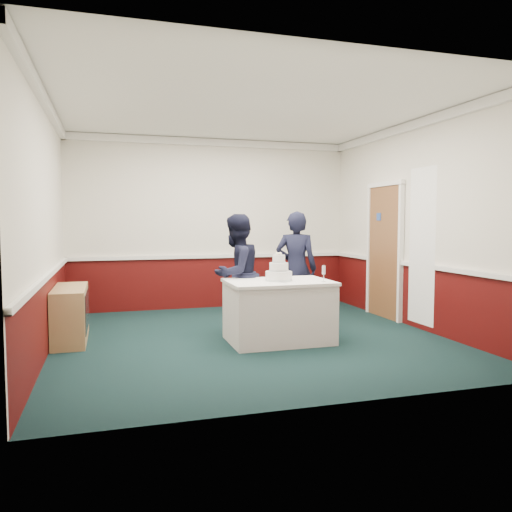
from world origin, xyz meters
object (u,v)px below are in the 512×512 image
object	(u,v)px
cake_knife	(282,282)
person_woman	(296,268)
cake_table	(279,311)
sideboard	(71,314)
champagne_flute	(324,271)
wedding_cake	(279,272)
person_man	(236,274)

from	to	relation	value
cake_knife	person_woman	size ratio (longest dim) A/B	0.13
cake_table	person_woman	bearing A→B (deg)	57.14
sideboard	champagne_flute	xyz separation A→B (m)	(3.07, -1.07, 0.58)
wedding_cake	person_woman	size ratio (longest dim) A/B	0.21
wedding_cake	person_man	size ratio (longest dim) A/B	0.22
cake_knife	wedding_cake	bearing A→B (deg)	61.08
cake_knife	cake_table	bearing A→B (deg)	61.08
sideboard	cake_knife	distance (m)	2.76
wedding_cake	cake_knife	xyz separation A→B (m)	(-0.03, -0.20, -0.11)
sideboard	cake_knife	xyz separation A→B (m)	(2.54, -0.99, 0.44)
champagne_flute	wedding_cake	bearing A→B (deg)	150.75
cake_table	wedding_cake	world-z (taller)	wedding_cake
sideboard	person_man	size ratio (longest dim) A/B	0.73
person_man	person_woman	bearing A→B (deg)	160.08
cake_knife	person_man	xyz separation A→B (m)	(-0.38, 0.80, 0.03)
person_woman	champagne_flute	bearing A→B (deg)	115.85
cake_table	person_man	size ratio (longest dim) A/B	0.80
wedding_cake	person_woman	world-z (taller)	person_woman
cake_knife	sideboard	bearing A→B (deg)	138.33
wedding_cake	person_man	xyz separation A→B (m)	(-0.41, 0.60, -0.08)
wedding_cake	cake_knife	size ratio (longest dim) A/B	1.65
cake_knife	person_man	distance (m)	0.88
person_man	person_woman	size ratio (longest dim) A/B	0.97
champagne_flute	person_man	xyz separation A→B (m)	(-0.91, 0.88, -0.10)
sideboard	cake_table	xyz separation A→B (m)	(2.57, -0.79, 0.05)
person_man	wedding_cake	bearing A→B (deg)	86.72
champagne_flute	person_man	world-z (taller)	person_man
cake_table	cake_knife	size ratio (longest dim) A/B	6.00
sideboard	person_man	xyz separation A→B (m)	(2.16, -0.19, 0.47)
cake_table	wedding_cake	xyz separation A→B (m)	(0.00, 0.00, 0.50)
champagne_flute	person_woman	world-z (taller)	person_woman
person_man	sideboard	bearing A→B (deg)	-42.76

